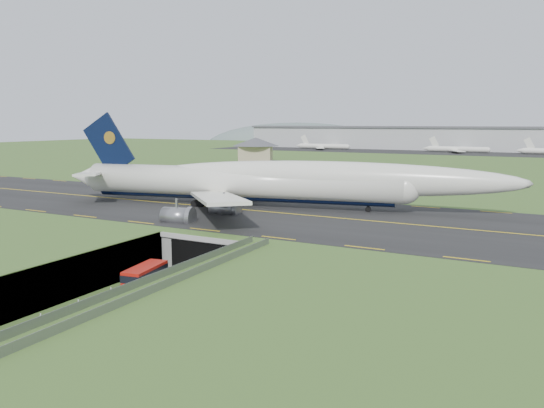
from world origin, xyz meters
The scene contains 10 objects.
ground centered at (0.00, 0.00, 0.00)m, with size 900.00×900.00×0.00m, color #416227.
airfield_deck centered at (0.00, 0.00, 3.00)m, with size 800.00×800.00×6.00m, color gray.
trench_road centered at (0.00, -7.50, 0.10)m, with size 12.00×75.00×0.20m, color slate.
taxiway centered at (0.00, 33.00, 6.09)m, with size 800.00×44.00×0.18m, color black.
tunnel_portal centered at (0.00, 16.71, 3.33)m, with size 17.00×22.30×6.00m.
guideway centered at (11.00, -19.11, 5.32)m, with size 3.00×53.00×7.05m.
jumbo_jet centered at (-3.51, 38.15, 11.66)m, with size 99.45×62.33×21.00m.
shuttle_tram centered at (-2.30, -2.81, 1.81)m, with size 4.38×8.55×3.31m.
service_building centered at (-69.45, 149.26, 12.75)m, with size 27.37×27.37×11.39m.
cargo_terminal centered at (-0.12, 299.41, 13.96)m, with size 320.00×67.00×15.60m.
Camera 1 is at (48.88, -60.47, 24.12)m, focal length 35.00 mm.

